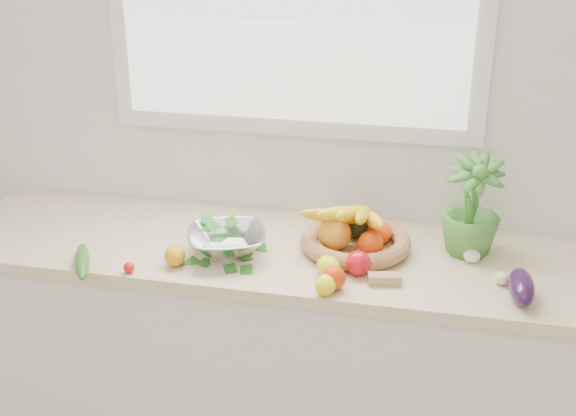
% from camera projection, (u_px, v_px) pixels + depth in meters
% --- Properties ---
extents(back_wall, '(4.50, 0.02, 2.70)m').
position_uv_depth(back_wall, '(294.00, 92.00, 2.49)').
color(back_wall, white).
rests_on(back_wall, ground).
extents(counter_cabinet, '(2.20, 0.58, 0.86)m').
position_uv_depth(counter_cabinet, '(276.00, 363.00, 2.59)').
color(counter_cabinet, silver).
rests_on(counter_cabinet, ground).
extents(countertop, '(2.24, 0.62, 0.04)m').
position_uv_depth(countertop, '(275.00, 251.00, 2.41)').
color(countertop, beige).
rests_on(countertop, counter_cabinet).
extents(orange_loose, '(0.08, 0.08, 0.07)m').
position_uv_depth(orange_loose, '(334.00, 278.00, 2.12)').
color(orange_loose, red).
rests_on(orange_loose, countertop).
extents(lemon_a, '(0.09, 0.10, 0.07)m').
position_uv_depth(lemon_a, '(175.00, 256.00, 2.26)').
color(lemon_a, orange).
rests_on(lemon_a, countertop).
extents(lemon_b, '(0.07, 0.08, 0.06)m').
position_uv_depth(lemon_b, '(325.00, 285.00, 2.09)').
color(lemon_b, yellow).
rests_on(lemon_b, countertop).
extents(lemon_c, '(0.10, 0.10, 0.07)m').
position_uv_depth(lemon_c, '(329.00, 266.00, 2.20)').
color(lemon_c, '#FBF60D').
rests_on(lemon_c, countertop).
extents(apple, '(0.09, 0.09, 0.08)m').
position_uv_depth(apple, '(358.00, 263.00, 2.20)').
color(apple, red).
rests_on(apple, countertop).
extents(ginger, '(0.10, 0.06, 0.03)m').
position_uv_depth(ginger, '(385.00, 279.00, 2.16)').
color(ginger, tan).
rests_on(ginger, countertop).
extents(garlic_a, '(0.06, 0.06, 0.04)m').
position_uv_depth(garlic_a, '(364.00, 253.00, 2.30)').
color(garlic_a, beige).
rests_on(garlic_a, countertop).
extents(garlic_b, '(0.05, 0.05, 0.04)m').
position_uv_depth(garlic_b, '(472.00, 256.00, 2.28)').
color(garlic_b, silver).
rests_on(garlic_b, countertop).
extents(garlic_c, '(0.05, 0.05, 0.04)m').
position_uv_depth(garlic_c, '(502.00, 278.00, 2.15)').
color(garlic_c, silver).
rests_on(garlic_c, countertop).
extents(eggplant, '(0.08, 0.19, 0.08)m').
position_uv_depth(eggplant, '(521.00, 287.00, 2.07)').
color(eggplant, '#260D31').
rests_on(eggplant, countertop).
extents(cucumber, '(0.15, 0.24, 0.04)m').
position_uv_depth(cucumber, '(82.00, 261.00, 2.25)').
color(cucumber, '#2F5F1B').
rests_on(cucumber, countertop).
extents(radish, '(0.04, 0.04, 0.04)m').
position_uv_depth(radish, '(129.00, 267.00, 2.22)').
color(radish, red).
rests_on(radish, countertop).
extents(potted_herb, '(0.20, 0.20, 0.34)m').
position_uv_depth(potted_herb, '(472.00, 206.00, 2.29)').
color(potted_herb, '#40832F').
rests_on(potted_herb, countertop).
extents(fruit_basket, '(0.46, 0.46, 0.19)m').
position_uv_depth(fruit_basket, '(355.00, 235.00, 2.35)').
color(fruit_basket, tan).
rests_on(fruit_basket, countertop).
extents(colander_with_spinach, '(0.32, 0.32, 0.13)m').
position_uv_depth(colander_with_spinach, '(227.00, 236.00, 2.32)').
color(colander_with_spinach, silver).
rests_on(colander_with_spinach, countertop).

